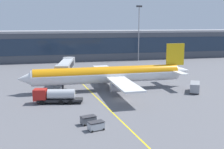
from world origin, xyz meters
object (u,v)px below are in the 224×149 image
lavatory_truck (195,87)px  baggage_cart_1 (88,120)px  fuel_tanker (55,96)px  baggage_cart_0 (96,126)px  main_airliner (109,75)px

lavatory_truck → baggage_cart_1: lavatory_truck is taller
fuel_tanker → baggage_cart_0: fuel_tanker is taller
fuel_tanker → lavatory_truck: (35.82, 2.05, -0.32)m
lavatory_truck → baggage_cart_1: (-30.68, -16.98, -0.64)m
main_airliner → fuel_tanker: size_ratio=4.26×
baggage_cart_0 → baggage_cart_1: 3.20m
baggage_cart_1 → fuel_tanker: bearing=109.0°
baggage_cart_0 → lavatory_truck: bearing=33.9°
baggage_cart_0 → baggage_cart_1: bearing=104.7°
baggage_cart_0 → baggage_cart_1: (-0.81, 3.10, 0.00)m
main_airliner → baggage_cart_1: bearing=-111.2°
lavatory_truck → baggage_cart_1: bearing=-151.0°
baggage_cart_1 → main_airliner: bearing=68.8°
main_airliner → baggage_cart_0: size_ratio=15.97×
fuel_tanker → baggage_cart_0: bearing=-71.7°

